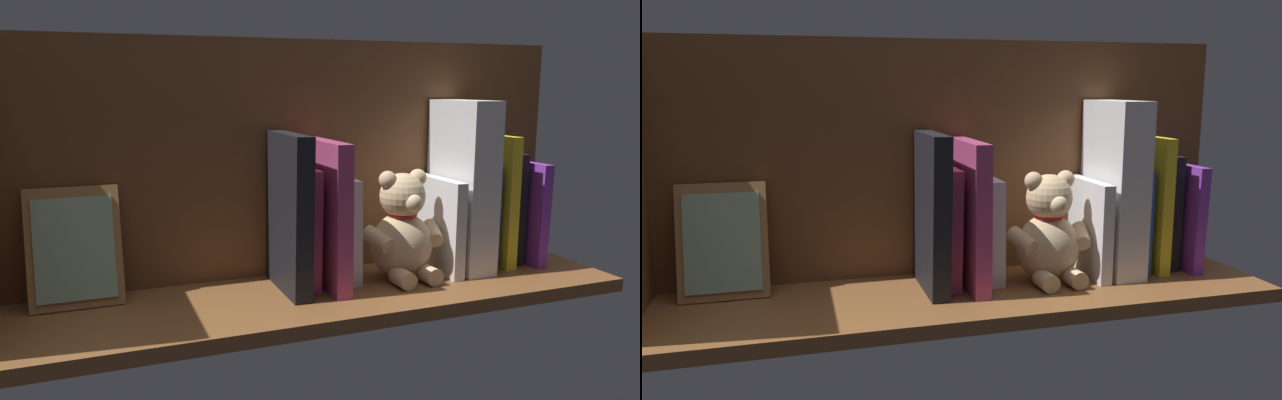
# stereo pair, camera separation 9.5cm
# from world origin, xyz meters

# --- Properties ---
(ground_plane) EXTENTS (0.99, 0.26, 0.02)m
(ground_plane) POSITION_xyz_m (0.00, 0.00, -0.01)
(ground_plane) COLOR brown
(shelf_back_panel) EXTENTS (0.99, 0.02, 0.39)m
(shelf_back_panel) POSITION_xyz_m (0.00, -0.11, 0.20)
(shelf_back_panel) COLOR brown
(shelf_back_panel) RESTS_ON ground_plane
(book_0) EXTENTS (0.02, 0.14, 0.18)m
(book_0) POSITION_xyz_m (-0.41, -0.03, 0.09)
(book_0) COLOR purple
(book_0) RESTS_ON ground_plane
(book_1) EXTENTS (0.02, 0.11, 0.20)m
(book_1) POSITION_xyz_m (-0.38, -0.04, 0.10)
(book_1) COLOR black
(book_1) RESTS_ON ground_plane
(book_2) EXTENTS (0.02, 0.13, 0.23)m
(book_2) POSITION_xyz_m (-0.35, -0.04, 0.12)
(book_2) COLOR yellow
(book_2) RESTS_ON ground_plane
(book_3) EXTENTS (0.02, 0.11, 0.18)m
(book_3) POSITION_xyz_m (-0.32, -0.04, 0.09)
(book_3) COLOR blue
(book_3) RESTS_ON ground_plane
(dictionary_thick_white) EXTENTS (0.06, 0.14, 0.29)m
(dictionary_thick_white) POSITION_xyz_m (-0.28, -0.03, 0.15)
(dictionary_thick_white) COLOR silver
(dictionary_thick_white) RESTS_ON ground_plane
(book_4) EXTENTS (0.02, 0.14, 0.16)m
(book_4) POSITION_xyz_m (-0.23, -0.03, 0.08)
(book_4) COLOR silver
(book_4) RESTS_ON ground_plane
(teddy_bear) EXTENTS (0.15, 0.12, 0.18)m
(teddy_bear) POSITION_xyz_m (-0.15, -0.01, 0.08)
(teddy_bear) COLOR #D1B284
(teddy_bear) RESTS_ON ground_plane
(book_5) EXTENTS (0.03, 0.11, 0.17)m
(book_5) POSITION_xyz_m (-0.05, -0.04, 0.09)
(book_5) COLOR silver
(book_5) RESTS_ON ground_plane
(book_6) EXTENTS (0.03, 0.16, 0.23)m
(book_6) POSITION_xyz_m (-0.02, -0.02, 0.12)
(book_6) COLOR #B23F72
(book_6) RESTS_ON ground_plane
(book_7) EXTENTS (0.02, 0.12, 0.19)m
(book_7) POSITION_xyz_m (0.01, -0.04, 0.10)
(book_7) COLOR #B23F72
(book_7) RESTS_ON ground_plane
(book_8) EXTENTS (0.03, 0.15, 0.25)m
(book_8) POSITION_xyz_m (0.04, -0.02, 0.12)
(book_8) COLOR black
(book_8) RESTS_ON ground_plane
(picture_frame_leaning) EXTENTS (0.13, 0.06, 0.18)m
(picture_frame_leaning) POSITION_xyz_m (0.36, -0.07, 0.09)
(picture_frame_leaning) COLOR #9E6B3D
(picture_frame_leaning) RESTS_ON ground_plane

